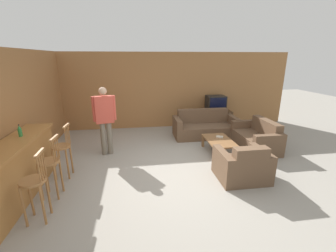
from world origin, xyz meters
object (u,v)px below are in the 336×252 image
object	(u,v)px
loveseat_right	(257,138)
person_by_window	(105,117)
bar_chair_near	(35,186)
armchair_near	(243,166)
coffee_table	(219,142)
bar_chair_mid	(50,166)
tv_unit	(215,119)
couch_far	(205,127)
bottle	(20,131)
bar_chair_far	(62,151)
book_on_table	(220,137)
tv	(216,103)

from	to	relation	value
loveseat_right	person_by_window	bearing A→B (deg)	177.74
bar_chair_near	person_by_window	world-z (taller)	person_by_window
armchair_near	coffee_table	world-z (taller)	armchair_near
bar_chair_near	bar_chair_mid	distance (m)	0.64
coffee_table	tv_unit	world-z (taller)	tv_unit
loveseat_right	person_by_window	xyz separation A→B (m)	(-4.05, 0.16, 0.70)
armchair_near	person_by_window	distance (m)	3.41
tv_unit	person_by_window	bearing A→B (deg)	-152.07
tv_unit	couch_far	bearing A→B (deg)	-126.20
armchair_near	person_by_window	size ratio (longest dim) A/B	0.57
bar_chair_mid	bottle	world-z (taller)	bottle
bar_chair_far	coffee_table	distance (m)	3.72
person_by_window	bottle	bearing A→B (deg)	-135.76
loveseat_right	tv_unit	distance (m)	2.11
bar_chair_mid	coffee_table	size ratio (longest dim) A/B	1.06
bottle	tv_unit	bearing A→B (deg)	33.10
person_by_window	bar_chair_near	bearing A→B (deg)	-107.54
armchair_near	book_on_table	size ratio (longest dim) A/B	4.43
couch_far	coffee_table	size ratio (longest dim) A/B	1.84
bar_chair_near	book_on_table	bearing A→B (deg)	30.78
loveseat_right	coffee_table	xyz separation A→B (m)	(-1.16, -0.21, 0.03)
bar_chair_mid	book_on_table	size ratio (longest dim) A/B	5.09
coffee_table	book_on_table	bearing A→B (deg)	66.72
bar_chair_near	loveseat_right	bearing A→B (deg)	25.01
bar_chair_mid	loveseat_right	xyz separation A→B (m)	(4.80, 1.60, -0.30)
bar_chair_far	tv	bearing A→B (deg)	34.22
bar_chair_near	book_on_table	xyz separation A→B (m)	(3.72, 2.22, -0.21)
tv	bottle	size ratio (longest dim) A/B	2.82
bar_chair_far	person_by_window	world-z (taller)	person_by_window
coffee_table	tv	distance (m)	2.42
bar_chair_far	tv	distance (m)	5.24
loveseat_right	coffee_table	world-z (taller)	loveseat_right
bar_chair_far	coffee_table	bearing A→B (deg)	10.71
armchair_near	loveseat_right	xyz separation A→B (m)	(1.17, 1.55, -0.01)
bar_chair_far	loveseat_right	bearing A→B (deg)	10.54
loveseat_right	bottle	world-z (taller)	bottle
tv_unit	tv	world-z (taller)	tv
loveseat_right	tv_unit	size ratio (longest dim) A/B	1.32
bar_chair_far	person_by_window	xyz separation A→B (m)	(0.76, 1.05, 0.40)
bar_chair_mid	tv	world-z (taller)	tv
couch_far	loveseat_right	bearing A→B (deg)	-46.06
bar_chair_far	bottle	distance (m)	0.84
book_on_table	coffee_table	bearing A→B (deg)	-113.28
coffee_table	bar_chair_near	bearing A→B (deg)	-150.80
loveseat_right	bar_chair_far	bearing A→B (deg)	-169.46
loveseat_right	coffee_table	bearing A→B (deg)	-169.97
bar_chair_near	couch_far	bearing A→B (deg)	42.80
tv	bar_chair_mid	bearing A→B (deg)	-139.85
bar_chair_near	tv	bearing A→B (deg)	44.75
armchair_near	coffee_table	bearing A→B (deg)	89.62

